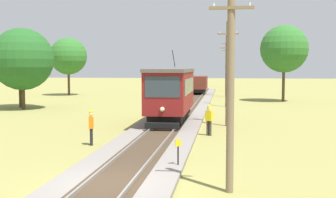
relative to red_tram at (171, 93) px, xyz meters
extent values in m
plane|color=olive|center=(0.00, -15.49, -2.19)|extent=(260.00, 260.00, 0.00)
cube|color=gray|center=(0.00, -15.49, -2.10)|extent=(4.20, 120.00, 0.18)
cube|color=#423323|center=(0.00, -15.49, -2.01)|extent=(2.04, 120.00, 0.01)
cube|color=gray|center=(-0.72, -15.49, -1.94)|extent=(0.07, 120.00, 0.14)
cube|color=gray|center=(0.72, -15.49, -1.94)|extent=(0.07, 120.00, 0.14)
cube|color=maroon|center=(0.00, 0.02, 0.11)|extent=(2.50, 8.00, 2.60)
cube|color=#56514C|center=(0.00, 0.02, 1.52)|extent=(2.60, 8.32, 0.22)
cube|color=black|center=(0.00, 0.02, -1.47)|extent=(2.10, 7.04, 0.44)
cube|color=#2D3842|center=(0.00, -3.99, 0.57)|extent=(2.10, 0.03, 1.25)
cube|color=#2D3842|center=(1.26, 0.02, 0.47)|extent=(0.02, 6.72, 1.04)
sphere|color=#F4EAB2|center=(0.00, -4.04, -0.74)|extent=(0.28, 0.28, 0.28)
cylinder|color=black|center=(0.00, 1.62, 2.33)|extent=(0.05, 1.67, 1.19)
cube|color=black|center=(0.00, -4.18, -1.69)|extent=(2.00, 0.36, 0.32)
cylinder|color=black|center=(0.00, -2.22, -1.47)|extent=(1.54, 0.80, 0.80)
cylinder|color=black|center=(0.00, 2.26, -1.47)|extent=(1.54, 0.80, 0.80)
cube|color=maroon|center=(0.00, 29.72, -0.42)|extent=(2.40, 5.20, 1.70)
cube|color=black|center=(0.00, 29.72, -1.49)|extent=(2.02, 4.78, 0.38)
cylinder|color=black|center=(0.00, 28.16, -1.49)|extent=(1.54, 0.76, 0.76)
cylinder|color=black|center=(0.00, 31.28, -1.49)|extent=(1.54, 0.76, 0.76)
cylinder|color=#7A664C|center=(3.82, -15.27, 1.10)|extent=(0.24, 0.51, 6.59)
cube|color=#7A664C|center=(3.82, -15.27, 3.60)|extent=(1.40, 0.10, 0.10)
cylinder|color=silver|center=(3.27, -15.27, 3.70)|extent=(0.08, 0.08, 0.10)
cylinder|color=silver|center=(4.37, -15.27, 3.70)|extent=(0.08, 0.08, 0.10)
cylinder|color=#7A664C|center=(3.82, -0.14, 1.29)|extent=(0.24, 0.47, 6.96)
cube|color=#7A664C|center=(3.82, -0.14, 3.93)|extent=(1.40, 0.10, 0.10)
cylinder|color=silver|center=(3.27, -0.14, 4.03)|extent=(0.08, 0.08, 0.10)
cylinder|color=silver|center=(4.37, -0.14, 4.03)|extent=(0.08, 0.08, 0.10)
cylinder|color=#7A664C|center=(3.82, 13.67, 1.09)|extent=(0.24, 0.57, 6.58)
cube|color=#7A664C|center=(3.82, 13.67, 3.59)|extent=(1.40, 0.10, 0.10)
cylinder|color=silver|center=(3.27, 13.67, 3.69)|extent=(0.08, 0.08, 0.10)
cylinder|color=silver|center=(4.37, 13.67, 3.69)|extent=(0.08, 0.08, 0.10)
cylinder|color=#7A664C|center=(3.82, 27.50, 1.77)|extent=(0.24, 0.36, 7.92)
cube|color=#7A664C|center=(3.82, 27.50, 4.78)|extent=(1.40, 0.10, 0.10)
cylinder|color=silver|center=(3.27, 27.50, 4.88)|extent=(0.08, 0.08, 0.10)
cylinder|color=silver|center=(4.37, 27.50, 4.88)|extent=(0.08, 0.08, 0.10)
cylinder|color=#7A664C|center=(3.82, 40.06, 1.49)|extent=(0.24, 0.30, 7.36)
cube|color=#7A664C|center=(3.82, 40.06, 4.28)|extent=(1.40, 0.10, 0.10)
cylinder|color=silver|center=(3.27, 40.06, 4.38)|extent=(0.08, 0.08, 0.10)
cylinder|color=silver|center=(4.37, 40.06, 4.38)|extent=(0.08, 0.08, 0.10)
cylinder|color=#7A664C|center=(3.82, 54.35, 2.04)|extent=(0.24, 0.41, 8.46)
cube|color=#7A664C|center=(3.82, 54.35, 5.25)|extent=(1.40, 0.10, 0.10)
cylinder|color=silver|center=(3.27, 54.35, 5.35)|extent=(0.08, 0.08, 0.10)
cylinder|color=silver|center=(4.37, 54.35, 5.35)|extent=(0.08, 0.08, 0.10)
cylinder|color=black|center=(1.88, -12.63, -1.74)|extent=(0.06, 0.06, 0.90)
cube|color=gold|center=(1.88, -12.63, -1.15)|extent=(0.21, 0.21, 0.28)
cylinder|color=black|center=(-2.99, -8.27, -1.76)|extent=(0.15, 0.15, 0.86)
cylinder|color=black|center=(-3.04, -8.11, -1.76)|extent=(0.15, 0.15, 0.86)
cube|color=orange|center=(-3.01, -8.19, -1.04)|extent=(0.34, 0.43, 0.58)
sphere|color=beige|center=(-3.01, -8.19, -0.61)|extent=(0.22, 0.22, 0.22)
sphere|color=yellow|center=(-3.01, -8.19, -0.51)|extent=(0.21, 0.21, 0.21)
cylinder|color=#38332D|center=(2.70, -4.36, -1.76)|extent=(0.15, 0.15, 0.86)
cylinder|color=#38332D|center=(2.84, -4.42, -1.76)|extent=(0.15, 0.15, 0.86)
cube|color=yellow|center=(2.77, -4.39, -1.04)|extent=(0.44, 0.37, 0.58)
sphere|color=beige|center=(2.77, -4.39, -0.61)|extent=(0.22, 0.22, 0.22)
sphere|color=yellow|center=(2.77, -4.39, -0.51)|extent=(0.21, 0.21, 0.21)
cylinder|color=#4C3823|center=(-14.88, 8.49, -0.95)|extent=(0.32, 0.32, 2.49)
sphere|color=#235B23|center=(-14.88, 8.49, 2.45)|extent=(5.73, 5.73, 5.73)
cylinder|color=#4C3823|center=(10.20, 20.54, -0.23)|extent=(0.32, 0.32, 3.93)
sphere|color=#2D6B28|center=(10.20, 20.54, 3.74)|extent=(5.33, 5.33, 5.33)
cylinder|color=#4C3823|center=(-17.59, 27.32, -0.46)|extent=(0.32, 0.32, 3.48)
sphere|color=#2D6B28|center=(-17.59, 27.32, 3.17)|extent=(5.05, 5.05, 5.05)
cylinder|color=#4C3823|center=(-15.96, 10.11, -1.01)|extent=(0.32, 0.32, 2.36)
sphere|color=#235B23|center=(-15.96, 10.11, 1.88)|extent=(4.57, 4.57, 4.57)
camera|label=1|loc=(3.64, -28.78, 1.79)|focal=45.57mm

